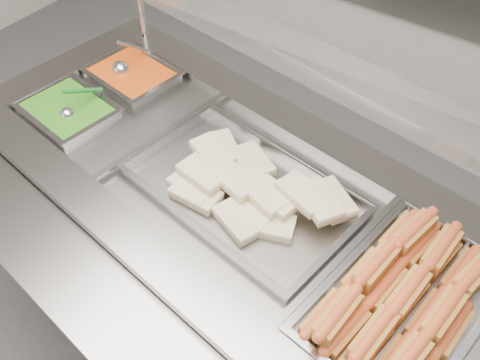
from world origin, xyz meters
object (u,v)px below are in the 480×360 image
Objects in this scene: pan_wraps at (242,193)px; ladle at (122,68)px; pan_hotdogs at (402,307)px; sneeze_guard at (280,45)px; serving_spoon at (70,110)px; steam_counter at (230,261)px.

ladle reaches higher than pan_wraps.
pan_hotdogs and pan_wraps have the same top height.
sneeze_guard is 2.31× the size of pan_wraps.
sneeze_guard is 0.87m from ladle.
serving_spoon reaches higher than pan_hotdogs.
pan_wraps is at bearing -7.31° from steam_counter.
ladle is (-0.81, 0.25, 0.04)m from pan_wraps.
steam_counter is 1.18× the size of sneeze_guard.
sneeze_guard is (0.03, 0.24, 0.91)m from steam_counter.
pan_wraps is 0.85m from ladle.
serving_spoon is (-1.40, 0.01, 0.06)m from pan_hotdogs.
pan_hotdogs is (0.69, -0.09, 0.46)m from steam_counter.
pan_hotdogs is at bearing -7.31° from steam_counter.
pan_wraps is 0.77m from serving_spoon.
ladle is at bearing 162.74° from pan_wraps.
serving_spoon is at bearing -83.30° from ladle.
steam_counter is 0.94m from sneeze_guard.
ladle is 0.32m from serving_spoon.
sneeze_guard is 0.50m from pan_wraps.
serving_spoon is (-0.77, -0.07, 0.04)m from pan_wraps.
pan_wraps is at bearing -17.26° from ladle.
sneeze_guard reaches higher than steam_counter.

